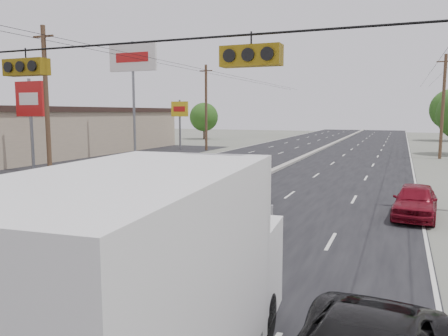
# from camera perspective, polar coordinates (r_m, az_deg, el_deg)

# --- Properties ---
(road_surface) EXTENTS (20.00, 160.00, 0.02)m
(road_surface) POSITION_cam_1_polar(r_m,az_deg,el_deg) (38.45, 8.55, 0.48)
(road_surface) COLOR black
(road_surface) RESTS_ON ground
(center_median) EXTENTS (0.50, 160.00, 0.20)m
(center_median) POSITION_cam_1_polar(r_m,az_deg,el_deg) (38.44, 8.55, 0.63)
(center_median) COLOR gray
(center_median) RESTS_ON ground
(strip_mall) EXTENTS (12.00, 42.00, 4.60)m
(strip_mall) POSITION_cam_1_polar(r_m,az_deg,el_deg) (47.50, -25.30, 3.93)
(strip_mall) COLOR tan
(strip_mall) RESTS_ON ground
(parking_lot) EXTENTS (10.00, 42.00, 0.02)m
(parking_lot) POSITION_cam_1_polar(r_m,az_deg,el_deg) (41.52, -16.68, 0.75)
(parking_lot) COLOR black
(parking_lot) RESTS_ON ground
(utility_pole_left_b) EXTENTS (1.60, 0.30, 10.00)m
(utility_pole_left_b) POSITION_cam_1_polar(r_m,az_deg,el_deg) (30.80, -22.16, 7.87)
(utility_pole_left_b) COLOR #422D1E
(utility_pole_left_b) RESTS_ON ground
(utility_pole_left_c) EXTENTS (1.60, 0.30, 10.00)m
(utility_pole_left_c) POSITION_cam_1_polar(r_m,az_deg,el_deg) (51.77, -2.35, 7.95)
(utility_pole_left_c) COLOR #422D1E
(utility_pole_left_c) RESTS_ON ground
(utility_pole_right_c) EXTENTS (1.60, 0.30, 10.00)m
(utility_pole_right_c) POSITION_cam_1_polar(r_m,az_deg,el_deg) (47.28, 26.68, 7.25)
(utility_pole_right_c) COLOR #422D1E
(utility_pole_right_c) RESTS_ON ground
(traffic_signals) EXTENTS (25.00, 0.30, 0.54)m
(traffic_signals) POSITION_cam_1_polar(r_m,az_deg,el_deg) (10.40, -24.81, 12.07)
(traffic_signals) COLOR black
(traffic_signals) RESTS_ON ground
(pole_sign_mid) EXTENTS (2.60, 0.25, 7.00)m
(pole_sign_mid) POSITION_cam_1_polar(r_m,az_deg,el_deg) (36.10, -23.99, 7.63)
(pole_sign_mid) COLOR slate
(pole_sign_mid) RESTS_ON ground
(pole_sign_billboard) EXTENTS (5.00, 0.25, 11.00)m
(pole_sign_billboard) POSITION_cam_1_polar(r_m,az_deg,el_deg) (42.44, -11.82, 13.04)
(pole_sign_billboard) COLOR slate
(pole_sign_billboard) RESTS_ON ground
(pole_sign_far) EXTENTS (2.20, 0.25, 6.00)m
(pole_sign_far) POSITION_cam_1_polar(r_m,az_deg,el_deg) (53.31, -5.80, 7.15)
(pole_sign_far) COLOR slate
(pole_sign_far) RESTS_ON ground
(tree_left_far) EXTENTS (4.80, 4.80, 6.12)m
(tree_left_far) POSITION_cam_1_polar(r_m,az_deg,el_deg) (73.91, -2.64, 6.67)
(tree_left_far) COLOR #382619
(tree_left_far) RESTS_ON ground
(box_truck) EXTENTS (3.20, 7.61, 3.77)m
(box_truck) POSITION_cam_1_polar(r_m,az_deg,el_deg) (6.67, -9.24, -15.55)
(box_truck) COLOR black
(box_truck) RESTS_ON ground
(red_sedan) EXTENTS (1.91, 4.56, 1.47)m
(red_sedan) POSITION_cam_1_polar(r_m,az_deg,el_deg) (14.24, -10.75, -8.21)
(red_sedan) COLOR maroon
(red_sedan) RESTS_ON ground
(queue_car_a) EXTENTS (1.93, 4.28, 1.43)m
(queue_car_a) POSITION_cam_1_polar(r_m,az_deg,el_deg) (21.01, 0.78, -3.12)
(queue_car_a) COLOR black
(queue_car_a) RESTS_ON ground
(queue_car_b) EXTENTS (1.91, 4.46, 1.43)m
(queue_car_b) POSITION_cam_1_polar(r_m,az_deg,el_deg) (14.83, 2.04, -7.54)
(queue_car_b) COLOR #B9B8BB
(queue_car_b) RESTS_ON ground
(queue_car_e) EXTENTS (2.04, 4.38, 1.45)m
(queue_car_e) POSITION_cam_1_polar(r_m,az_deg,el_deg) (20.46, 23.70, -3.99)
(queue_car_e) COLOR maroon
(queue_car_e) RESTS_ON ground
(oncoming_near) EXTENTS (2.51, 5.76, 1.65)m
(oncoming_near) POSITION_cam_1_polar(r_m,az_deg,el_deg) (23.16, -16.79, -2.18)
(oncoming_near) COLOR black
(oncoming_near) RESTS_ON ground
(oncoming_far) EXTENTS (2.67, 5.09, 1.37)m
(oncoming_far) POSITION_cam_1_polar(r_m,az_deg,el_deg) (30.63, 1.30, 0.12)
(oncoming_far) COLOR gray
(oncoming_far) RESTS_ON ground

